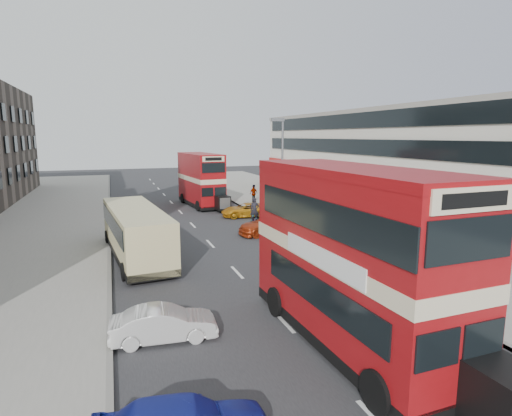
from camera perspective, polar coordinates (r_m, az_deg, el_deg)
name	(u,v)px	position (r m, az deg, el deg)	size (l,w,h in m)	color
ground	(307,347)	(14.51, 6.95, -18.26)	(160.00, 160.00, 0.00)	#28282B
road_surface	(193,225)	(32.69, -8.61, -2.32)	(12.00, 90.00, 0.01)	#28282B
pavement_right	(330,215)	(36.74, 10.11, -0.91)	(12.00, 90.00, 0.15)	gray
pavement_left	(17,236)	(32.77, -29.73, -3.37)	(12.00, 90.00, 0.15)	gray
kerb_left	(109,230)	(32.17, -19.36, -2.84)	(0.20, 90.00, 0.16)	gray
kerb_right	(267,219)	(34.28, 1.46, -1.53)	(0.20, 90.00, 0.16)	gray
commercial_row	(396,158)	(42.24, 18.47, 6.44)	(9.90, 46.20, 9.30)	beige
street_lamp	(281,163)	(31.97, 3.48, 6.16)	(1.00, 0.20, 8.12)	slate
bus_main	(352,257)	(13.87, 13.00, -6.48)	(3.17, 10.32, 5.66)	black
bus_second	(201,179)	(41.29, -7.50, 3.89)	(3.31, 9.07, 4.96)	black
coach	(136,231)	(24.51, -16.03, -2.99)	(3.48, 10.08, 2.62)	black
car_left_front	(164,324)	(14.89, -12.43, -15.16)	(1.23, 3.53, 1.16)	silver
car_right_a	(272,224)	(29.31, 2.25, -2.22)	(1.98, 4.86, 1.41)	#AB3311
car_right_b	(246,210)	(35.49, -1.31, -0.28)	(1.97, 4.27, 1.19)	orange
pedestrian_near	(313,220)	(29.72, 7.79, -1.67)	(0.58, 0.40, 1.59)	gray
pedestrian_far	(254,193)	(42.36, -0.32, 1.99)	(1.05, 0.44, 1.80)	gray
cyclist	(255,217)	(31.49, -0.19, -1.27)	(0.81, 1.93, 2.25)	gray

